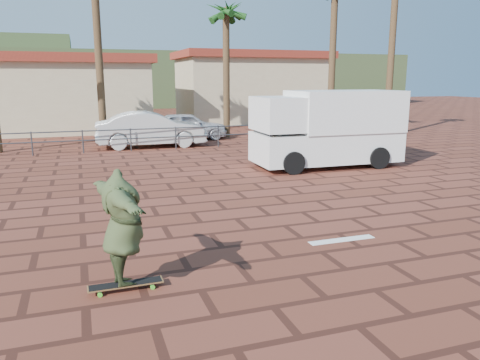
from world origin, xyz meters
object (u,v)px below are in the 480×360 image
object	(u,v)px
campervan	(328,127)
skateboarder	(123,227)
longboard	(126,285)
car_silver	(187,126)
car_white	(151,129)

from	to	relation	value
campervan	skateboarder	bearing A→B (deg)	-133.29
longboard	car_silver	distance (m)	17.93
campervan	car_white	bearing A→B (deg)	128.46
longboard	car_silver	xyz separation A→B (m)	(4.80, 17.26, 0.62)
longboard	car_white	bearing A→B (deg)	79.40
car_white	car_silver	bearing A→B (deg)	-43.13
longboard	car_white	size ratio (longest dim) A/B	0.22
skateboarder	car_white	xyz separation A→B (m)	(2.61, 15.11, -0.17)
skateboarder	longboard	bearing A→B (deg)	-101.07
skateboarder	car_silver	bearing A→B (deg)	-26.61
longboard	skateboarder	bearing A→B (deg)	179.22
longboard	campervan	world-z (taller)	campervan
campervan	car_white	xyz separation A→B (m)	(-5.34, 6.97, -0.60)
skateboarder	car_silver	distance (m)	17.92
car_silver	car_white	distance (m)	3.07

